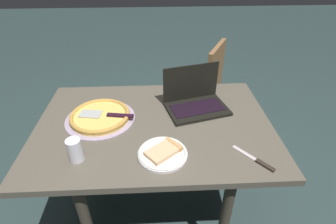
% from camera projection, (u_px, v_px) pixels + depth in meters
% --- Properties ---
extents(ground_plane, '(12.00, 12.00, 0.00)m').
position_uv_depth(ground_plane, '(157.00, 211.00, 1.82)').
color(ground_plane, '#2C3E3D').
extents(dining_table, '(1.24, 0.84, 0.75)m').
position_uv_depth(dining_table, '(155.00, 136.00, 1.45)').
color(dining_table, '#554E42').
rests_on(dining_table, ground_plane).
extents(laptop, '(0.38, 0.30, 0.23)m').
position_uv_depth(laptop, '(195.00, 100.00, 1.50)').
color(laptop, black).
rests_on(laptop, dining_table).
extents(pizza_plate, '(0.23, 0.23, 0.04)m').
position_uv_depth(pizza_plate, '(163.00, 153.00, 1.19)').
color(pizza_plate, white).
rests_on(pizza_plate, dining_table).
extents(pizza_tray, '(0.37, 0.37, 0.04)m').
position_uv_depth(pizza_tray, '(100.00, 116.00, 1.42)').
color(pizza_tray, '#A795AF').
rests_on(pizza_tray, dining_table).
extents(table_knife, '(0.15, 0.18, 0.01)m').
position_uv_depth(table_knife, '(257.00, 161.00, 1.17)').
color(table_knife, beige).
rests_on(table_knife, dining_table).
extents(drink_cup, '(0.06, 0.06, 0.11)m').
position_uv_depth(drink_cup, '(75.00, 150.00, 1.15)').
color(drink_cup, silver).
rests_on(drink_cup, dining_table).
extents(chair_near, '(0.58, 0.58, 0.83)m').
position_uv_depth(chair_near, '(201.00, 81.00, 2.37)').
color(chair_near, brown).
rests_on(chair_near, ground_plane).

